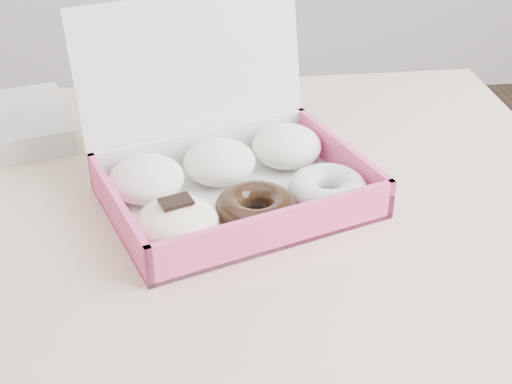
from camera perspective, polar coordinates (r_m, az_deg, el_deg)
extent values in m
cube|color=tan|center=(0.96, -8.84, -1.88)|extent=(1.20, 0.80, 0.04)
cylinder|color=tan|center=(1.54, 13.42, -4.99)|extent=(0.05, 0.05, 0.71)
cube|color=silver|center=(0.94, -1.51, -0.72)|extent=(0.39, 0.33, 0.01)
cube|color=#E94B86|center=(0.84, 1.77, -3.12)|extent=(0.31, 0.12, 0.05)
cube|color=silver|center=(1.01, -4.26, 3.55)|extent=(0.31, 0.12, 0.05)
cube|color=#E94B86|center=(0.88, -10.95, -1.81)|extent=(0.09, 0.23, 0.05)
cube|color=#E94B86|center=(0.99, 6.83, 2.61)|extent=(0.09, 0.23, 0.05)
cube|color=silver|center=(1.00, -5.00, 8.81)|extent=(0.32, 0.15, 0.24)
ellipsoid|color=silver|center=(0.93, -8.75, 1.05)|extent=(0.12, 0.12, 0.05)
ellipsoid|color=silver|center=(0.96, -2.95, 2.43)|extent=(0.12, 0.12, 0.05)
ellipsoid|color=silver|center=(1.00, 2.47, 3.69)|extent=(0.12, 0.12, 0.05)
ellipsoid|color=#FBE8C2|center=(0.84, -6.31, -2.44)|extent=(0.12, 0.12, 0.05)
cube|color=black|center=(0.83, -6.43, -0.75)|extent=(0.04, 0.04, 0.00)
torus|color=black|center=(0.88, 0.00, -1.32)|extent=(0.13, 0.13, 0.04)
torus|color=white|center=(0.92, 5.76, 0.21)|extent=(0.13, 0.13, 0.04)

